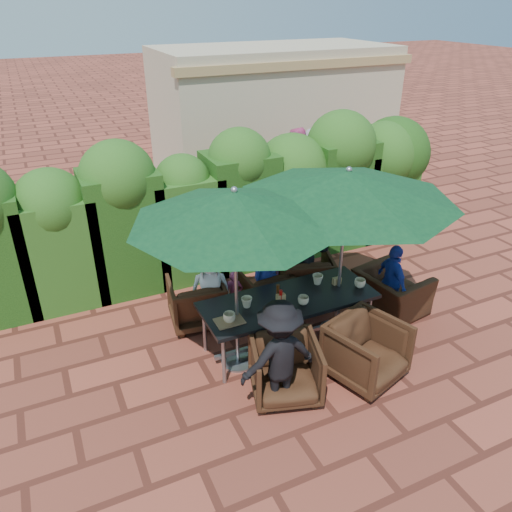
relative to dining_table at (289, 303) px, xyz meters
name	(u,v)px	position (x,y,z in m)	size (l,w,h in m)	color
ground	(273,338)	(-0.11, 0.21, -0.68)	(80.00, 80.00, 0.00)	brown
dining_table	(289,303)	(0.00, 0.00, 0.00)	(2.36, 0.90, 0.75)	black
umbrella_left	(235,207)	(-0.78, -0.07, 1.54)	(2.48, 2.48, 2.46)	gray
umbrella_right	(348,186)	(0.78, 0.00, 1.54)	(2.83, 2.83, 2.46)	gray
chair_far_left	(196,299)	(-0.95, 1.04, -0.28)	(0.77, 0.72, 0.79)	black
chair_far_mid	(264,287)	(0.11, 0.99, -0.31)	(0.71, 0.66, 0.73)	black
chair_far_right	(305,273)	(0.85, 1.01, -0.26)	(0.80, 0.75, 0.83)	black
chair_near_left	(285,367)	(-0.49, -0.84, -0.27)	(0.79, 0.74, 0.82)	black
chair_near_right	(367,348)	(0.58, -0.99, -0.24)	(0.84, 0.79, 0.86)	black
chair_end_right	(392,286)	(1.85, 0.10, -0.25)	(0.98, 0.64, 0.85)	black
adult_far_left	(210,289)	(-0.77, 0.92, -0.09)	(0.58, 0.34, 1.17)	white
adult_far_mid	(267,272)	(0.10, 0.85, 0.01)	(0.50, 0.40, 1.38)	#1D35A0
adult_far_right	(311,258)	(0.90, 0.95, 0.04)	(0.68, 0.42, 1.42)	black
adult_near_left	(279,357)	(-0.65, -0.97, 0.04)	(0.91, 0.42, 1.42)	black
adult_end_right	(392,282)	(1.72, -0.02, -0.09)	(0.69, 0.35, 1.18)	#1D35A0
child_left	(234,295)	(-0.39, 0.97, -0.31)	(0.26, 0.22, 0.73)	#CF4988
child_right	(281,278)	(0.46, 1.10, -0.30)	(0.27, 0.22, 0.75)	#974BA2
pedestrian_a	(247,178)	(1.40, 4.49, 0.17)	(1.58, 0.56, 1.69)	#298123
pedestrian_b	(295,168)	(2.57, 4.47, 0.22)	(0.86, 0.53, 1.80)	#CF4988
pedestrian_c	(312,165)	(3.13, 4.66, 0.17)	(1.08, 0.50, 1.69)	gray
cup_a	(229,317)	(-0.92, -0.15, 0.14)	(0.16, 0.16, 0.12)	beige
cup_b	(247,302)	(-0.59, 0.06, 0.14)	(0.15, 0.15, 0.14)	beige
cup_c	(303,300)	(0.11, -0.19, 0.13)	(0.15, 0.15, 0.12)	beige
cup_d	(318,279)	(0.54, 0.17, 0.15)	(0.15, 0.15, 0.14)	beige
cup_e	(360,283)	(1.03, -0.15, 0.14)	(0.16, 0.16, 0.12)	beige
ketchup_bottle	(281,296)	(-0.13, -0.01, 0.16)	(0.04, 0.04, 0.17)	#B20C0A
sauce_bottle	(278,290)	(-0.10, 0.13, 0.16)	(0.04, 0.04, 0.17)	#4C230C
serving_tray	(229,321)	(-0.92, -0.15, 0.08)	(0.35, 0.25, 0.02)	#8B6543
number_block_left	(281,298)	(-0.12, 0.00, 0.12)	(0.12, 0.06, 0.10)	tan
number_block_right	(337,281)	(0.79, 0.05, 0.12)	(0.12, 0.06, 0.10)	tan
hedge_wall	(208,196)	(-0.18, 2.53, 0.68)	(9.10, 1.60, 2.55)	#16370F
building	(273,110)	(3.39, 7.21, 0.93)	(6.20, 3.08, 3.20)	tan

